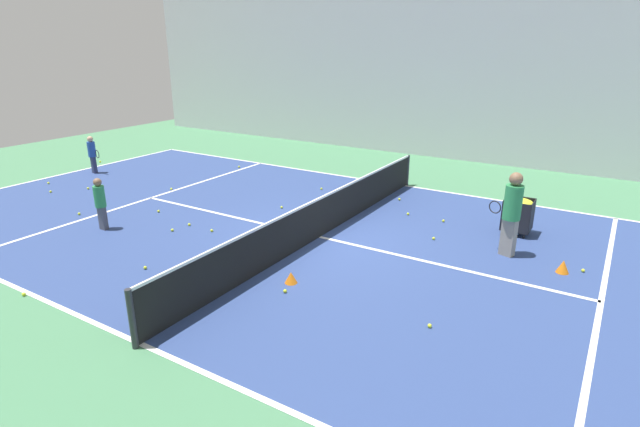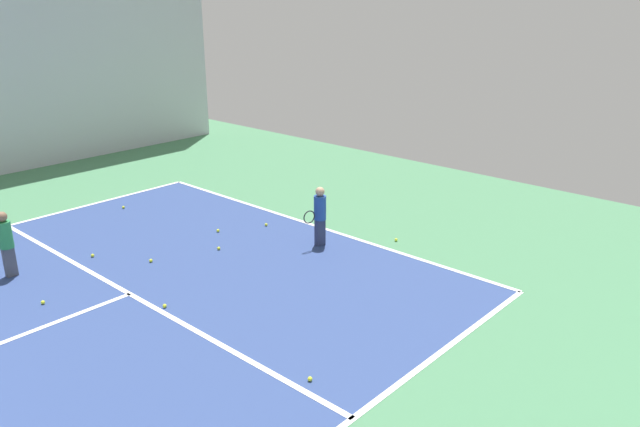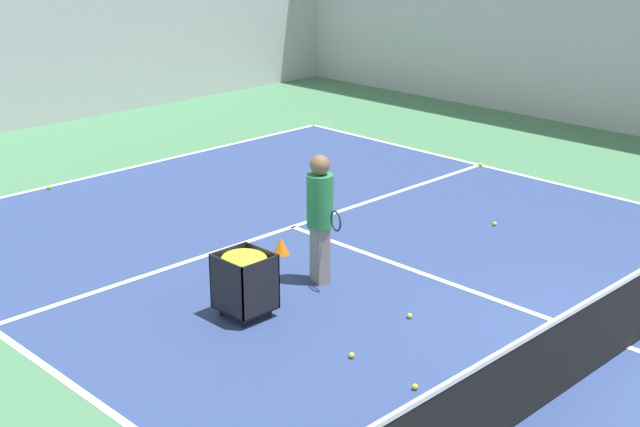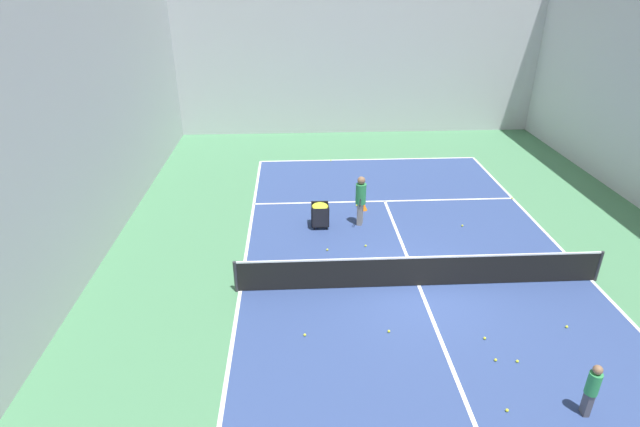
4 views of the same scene
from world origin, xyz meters
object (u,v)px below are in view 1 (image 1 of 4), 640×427
at_px(player_near_baseline, 92,152).
at_px(child_midcourt, 100,200).
at_px(training_cone_0, 291,277).
at_px(training_cone_1, 563,266).
at_px(coach_at_net, 512,209).
at_px(ball_cart, 519,209).
at_px(tennis_net, 320,217).

relative_size(player_near_baseline, child_midcourt, 1.00).
relative_size(child_midcourt, training_cone_0, 5.25).
bearing_deg(training_cone_1, player_near_baseline, -90.17).
distance_m(coach_at_net, training_cone_1, 1.50).
relative_size(player_near_baseline, training_cone_0, 5.25).
relative_size(child_midcourt, ball_cart, 1.49).
height_order(tennis_net, coach_at_net, coach_at_net).
xyz_separation_m(coach_at_net, child_midcourt, (3.58, -8.71, -0.31)).
height_order(coach_at_net, child_midcourt, coach_at_net).
bearing_deg(tennis_net, training_cone_1, 100.29).
distance_m(tennis_net, child_midcourt, 5.31).
bearing_deg(coach_at_net, player_near_baseline, 18.94).
bearing_deg(player_near_baseline, coach_at_net, 13.75).
bearing_deg(ball_cart, training_cone_1, 35.47).
xyz_separation_m(tennis_net, training_cone_1, (-0.92, 5.09, -0.37)).
bearing_deg(tennis_net, training_cone_0, 18.59).
bearing_deg(training_cone_1, training_cone_0, -53.46).
relative_size(ball_cart, training_cone_1, 3.28).
distance_m(tennis_net, training_cone_1, 5.19).
bearing_deg(training_cone_1, coach_at_net, -105.14).
relative_size(coach_at_net, training_cone_0, 7.45).
bearing_deg(player_near_baseline, child_midcourt, -20.49).
height_order(tennis_net, child_midcourt, child_midcourt).
bearing_deg(training_cone_1, ball_cart, -144.53).
distance_m(coach_at_net, ball_cart, 1.50).
height_order(child_midcourt, ball_cart, child_midcourt).
relative_size(child_midcourt, training_cone_1, 4.88).
height_order(player_near_baseline, training_cone_0, player_near_baseline).
xyz_separation_m(coach_at_net, training_cone_1, (0.31, 1.15, -0.91)).
xyz_separation_m(player_near_baseline, training_cone_0, (3.25, 10.60, -0.63)).
height_order(player_near_baseline, ball_cart, player_near_baseline).
relative_size(tennis_net, coach_at_net, 5.79).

